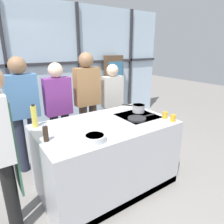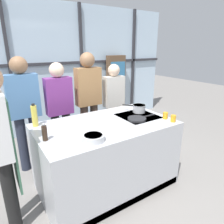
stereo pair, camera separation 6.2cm
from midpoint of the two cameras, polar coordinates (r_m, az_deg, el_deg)
ground_plane at (r=3.08m, az=-1.04°, el=-19.66°), size 18.00×18.00×0.00m
back_window_wall at (r=4.65m, az=-17.17°, el=11.39°), size 6.40×0.10×2.80m
bookshelf at (r=5.27m, az=1.49°, el=6.73°), size 0.49×0.19×1.68m
demo_island at (r=2.82m, az=-1.06°, el=-12.15°), size 1.78×1.08×0.93m
chef at (r=2.20m, az=-28.44°, el=-7.73°), size 0.25×0.41×1.75m
spectator_far_left at (r=3.24m, az=-23.19°, el=0.95°), size 0.45×0.25×1.77m
spectator_center_left at (r=3.38m, az=-14.21°, el=1.44°), size 0.42×0.23×1.66m
spectator_center_right at (r=3.56m, az=-6.19°, el=4.24°), size 0.44×0.25×1.81m
spectator_far_right at (r=3.85m, az=0.97°, el=3.43°), size 0.40×0.22×1.59m
frying_pan at (r=2.76m, az=7.92°, el=-1.92°), size 0.45×0.25×0.03m
saucepan at (r=3.07m, az=8.28°, el=1.06°), size 0.27×0.31×0.12m
white_plate at (r=2.62m, az=-10.18°, el=-3.38°), size 0.22×0.22×0.01m
mixing_bowl at (r=2.15m, az=-4.52°, el=-7.27°), size 0.24×0.24×0.07m
oil_bottle at (r=2.65m, az=-20.66°, el=-0.99°), size 0.07×0.07×0.29m
pepper_grinder at (r=2.23m, az=-17.95°, el=-5.63°), size 0.06×0.06×0.20m
juice_glass_near at (r=2.79m, az=17.71°, el=-1.77°), size 0.07×0.07×0.09m
juice_glass_far at (r=2.87m, az=15.59°, el=-0.99°), size 0.07×0.07×0.09m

